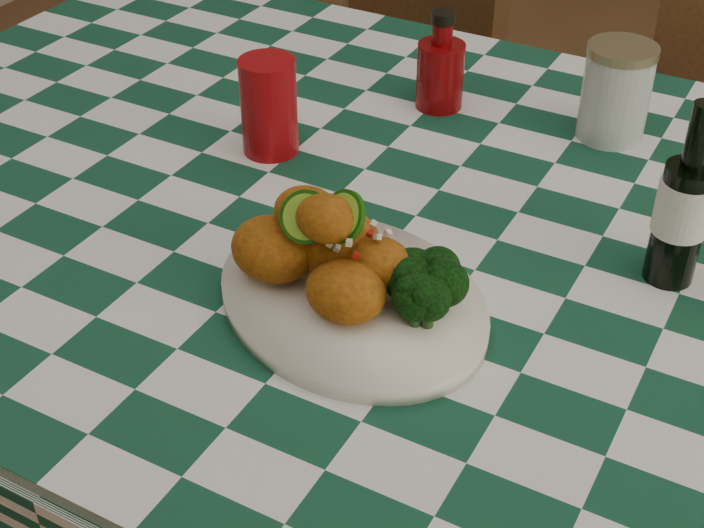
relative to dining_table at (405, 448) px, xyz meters
The scene contains 9 objects.
dining_table is the anchor object (origin of this frame).
plate 0.44m from the dining_table, 85.02° to the right, with size 0.32×0.25×0.02m, color white, non-canonical shape.
fried_chicken_pile 0.50m from the dining_table, 91.96° to the right, with size 0.17×0.13×0.11m, color #AA5E10, non-canonical shape.
broccoli_side 0.48m from the dining_table, 60.94° to the right, with size 0.08×0.08×0.06m, color black, non-canonical shape.
red_tumbler 0.51m from the dining_table, 168.14° to the left, with size 0.07×0.07×0.13m, color maroon.
ketchup_bottle 0.54m from the dining_table, 109.37° to the left, with size 0.07×0.07×0.14m, color #6D0508, non-canonical shape.
mason_jar 0.56m from the dining_table, 64.66° to the left, with size 0.09×0.09×0.13m, color #B2BCBA, non-canonical shape.
beer_bottle 0.57m from the dining_table, ahead, with size 0.06×0.06×0.21m, color black, non-canonical shape.
wooden_chair_left 0.87m from the dining_table, 124.28° to the left, with size 0.44×0.46×0.96m, color #472814, non-canonical shape.
Camera 1 is at (0.40, -0.88, 1.42)m, focal length 50.00 mm.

